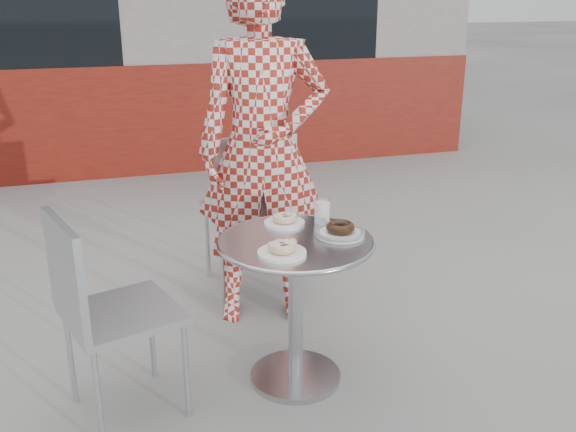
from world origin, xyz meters
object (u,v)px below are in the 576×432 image
object	(u,v)px
chair_far	(248,240)
chair_left	(123,354)
seated_person	(263,150)
plate_checker	(340,231)
bistro_table	(296,276)
plate_far	(285,220)
plate_near	(283,249)
milk_cup	(322,211)

from	to	relation	value
chair_far	chair_left	world-z (taller)	chair_far
seated_person	plate_checker	distance (m)	0.69
bistro_table	plate_far	xyz separation A→B (m)	(0.01, 0.19, 0.18)
plate_far	plate_near	xyz separation A→B (m)	(-0.11, -0.32, 0.00)
chair_far	seated_person	bearing A→B (deg)	88.54
seated_person	milk_cup	world-z (taller)	seated_person
seated_person	plate_near	size ratio (longest dim) A/B	9.33
plate_near	milk_cup	bearing A→B (deg)	47.27
chair_far	chair_left	xyz separation A→B (m)	(-0.75, -1.00, -0.02)
bistro_table	chair_far	size ratio (longest dim) A/B	0.72
bistro_table	plate_near	xyz separation A→B (m)	(-0.10, -0.13, 0.18)
seated_person	plate_checker	bearing A→B (deg)	-64.23
plate_near	bistro_table	bearing A→B (deg)	53.00
seated_person	plate_far	size ratio (longest dim) A/B	9.97
chair_far	seated_person	distance (m)	0.69
chair_left	plate_checker	world-z (taller)	chair_left
chair_far	plate_near	bearing A→B (deg)	81.14
bistro_table	milk_cup	bearing A→B (deg)	43.42
milk_cup	chair_far	bearing A→B (deg)	99.65
plate_near	plate_checker	size ratio (longest dim) A/B	0.91
seated_person	plate_near	xyz separation A→B (m)	(-0.13, -0.77, -0.21)
bistro_table	chair_left	world-z (taller)	chair_left
bistro_table	plate_near	bearing A→B (deg)	-127.00
chair_left	bistro_table	bearing A→B (deg)	-105.79
seated_person	plate_checker	world-z (taller)	seated_person
plate_checker	chair_far	bearing A→B (deg)	99.26
plate_far	milk_cup	bearing A→B (deg)	-10.65
seated_person	plate_far	bearing A→B (deg)	-81.17
plate_checker	milk_cup	distance (m)	0.17
bistro_table	chair_left	xyz separation A→B (m)	(-0.72, -0.01, -0.23)
chair_left	milk_cup	size ratio (longest dim) A/B	7.65
chair_far	plate_checker	bearing A→B (deg)	96.97
chair_left	plate_near	size ratio (longest dim) A/B	4.52
plate_far	chair_far	bearing A→B (deg)	88.49
bistro_table	seated_person	size ratio (longest dim) A/B	0.37
bistro_table	milk_cup	distance (m)	0.32
plate_near	milk_cup	size ratio (longest dim) A/B	1.69
plate_far	milk_cup	xyz separation A→B (m)	(0.16, -0.03, 0.03)
bistro_table	plate_checker	xyz separation A→B (m)	(0.19, -0.00, 0.18)
plate_checker	milk_cup	bearing A→B (deg)	97.28
seated_person	plate_far	xyz separation A→B (m)	(-0.03, -0.45, -0.21)
chair_far	seated_person	xyz separation A→B (m)	(0.00, -0.34, 0.60)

